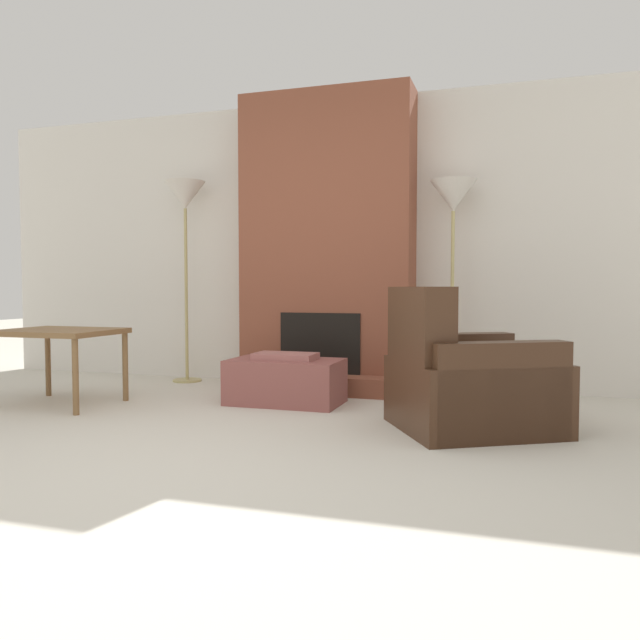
# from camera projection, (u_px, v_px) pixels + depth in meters

# --- Properties ---
(ground_plane) EXTENTS (24.00, 24.00, 0.00)m
(ground_plane) POSITION_uv_depth(u_px,v_px,m) (169.00, 470.00, 3.06)
(ground_plane) COLOR beige
(wall_back) EXTENTS (7.11, 0.06, 2.60)m
(wall_back) POSITION_uv_depth(u_px,v_px,m) (334.00, 244.00, 5.75)
(wall_back) COLOR silver
(wall_back) RESTS_ON ground_plane
(fireplace) EXTENTS (1.52, 0.67, 2.60)m
(fireplace) POSITION_uv_depth(u_px,v_px,m) (327.00, 247.00, 5.51)
(fireplace) COLOR brown
(fireplace) RESTS_ON ground_plane
(ottoman) EXTENTS (0.86, 0.50, 0.39)m
(ottoman) POSITION_uv_depth(u_px,v_px,m) (286.00, 380.00, 4.81)
(ottoman) COLOR #8C4C47
(ottoman) RESTS_ON ground_plane
(armchair) EXTENTS (1.21, 1.17, 0.90)m
(armchair) POSITION_uv_depth(u_px,v_px,m) (464.00, 385.00, 3.91)
(armchair) COLOR #422819
(armchair) RESTS_ON ground_plane
(side_table) EXTENTS (0.82, 0.66, 0.58)m
(side_table) POSITION_uv_depth(u_px,v_px,m) (60.00, 338.00, 4.75)
(side_table) COLOR brown
(side_table) RESTS_ON ground_plane
(floor_lamp_left) EXTENTS (0.38, 0.38, 1.89)m
(floor_lamp_left) POSITION_uv_depth(u_px,v_px,m) (185.00, 205.00, 5.87)
(floor_lamp_left) COLOR tan
(floor_lamp_left) RESTS_ON ground_plane
(floor_lamp_right) EXTENTS (0.38, 0.38, 1.78)m
(floor_lamp_right) POSITION_uv_depth(u_px,v_px,m) (453.00, 206.00, 5.13)
(floor_lamp_right) COLOR tan
(floor_lamp_right) RESTS_ON ground_plane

